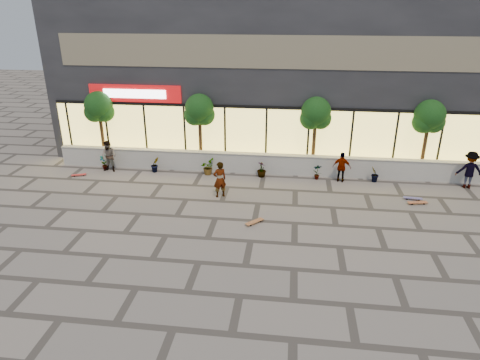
# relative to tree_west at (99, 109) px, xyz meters

# --- Properties ---
(ground) EXTENTS (80.00, 80.00, 0.00)m
(ground) POSITION_rel_tree_west_xyz_m (9.00, -7.70, -2.99)
(ground) COLOR gray
(ground) RESTS_ON ground
(planter_wall) EXTENTS (22.00, 0.42, 1.04)m
(planter_wall) POSITION_rel_tree_west_xyz_m (9.00, -0.70, -2.46)
(planter_wall) COLOR silver
(planter_wall) RESTS_ON ground
(retail_building) EXTENTS (24.00, 9.17, 8.50)m
(retail_building) POSITION_rel_tree_west_xyz_m (9.00, 4.79, 1.26)
(retail_building) COLOR #25262A
(retail_building) RESTS_ON ground
(shrub_a) EXTENTS (0.43, 0.29, 0.81)m
(shrub_a) POSITION_rel_tree_west_xyz_m (0.50, -1.25, -2.58)
(shrub_a) COLOR #133310
(shrub_a) RESTS_ON ground
(shrub_b) EXTENTS (0.57, 0.57, 0.81)m
(shrub_b) POSITION_rel_tree_west_xyz_m (3.30, -1.25, -2.58)
(shrub_b) COLOR #133310
(shrub_b) RESTS_ON ground
(shrub_c) EXTENTS (0.68, 0.77, 0.81)m
(shrub_c) POSITION_rel_tree_west_xyz_m (6.10, -1.25, -2.58)
(shrub_c) COLOR #133310
(shrub_c) RESTS_ON ground
(shrub_d) EXTENTS (0.64, 0.64, 0.81)m
(shrub_d) POSITION_rel_tree_west_xyz_m (8.90, -1.25, -2.58)
(shrub_d) COLOR #133310
(shrub_d) RESTS_ON ground
(shrub_e) EXTENTS (0.46, 0.35, 0.81)m
(shrub_e) POSITION_rel_tree_west_xyz_m (11.70, -1.25, -2.58)
(shrub_e) COLOR #133310
(shrub_e) RESTS_ON ground
(shrub_f) EXTENTS (0.55, 0.57, 0.81)m
(shrub_f) POSITION_rel_tree_west_xyz_m (14.50, -1.25, -2.58)
(shrub_f) COLOR #133310
(shrub_f) RESTS_ON ground
(tree_west) EXTENTS (1.60, 1.50, 3.92)m
(tree_west) POSITION_rel_tree_west_xyz_m (0.00, 0.00, 0.00)
(tree_west) COLOR #49311A
(tree_west) RESTS_ON ground
(tree_midwest) EXTENTS (1.60, 1.50, 3.92)m
(tree_midwest) POSITION_rel_tree_west_xyz_m (5.50, 0.00, 0.00)
(tree_midwest) COLOR #49311A
(tree_midwest) RESTS_ON ground
(tree_mideast) EXTENTS (1.60, 1.50, 3.92)m
(tree_mideast) POSITION_rel_tree_west_xyz_m (11.50, 0.00, 0.00)
(tree_mideast) COLOR #49311A
(tree_mideast) RESTS_ON ground
(tree_east) EXTENTS (1.60, 1.50, 3.92)m
(tree_east) POSITION_rel_tree_west_xyz_m (17.00, 0.00, 0.00)
(tree_east) COLOR #49311A
(tree_east) RESTS_ON ground
(skater_center) EXTENTS (0.74, 0.66, 1.69)m
(skater_center) POSITION_rel_tree_west_xyz_m (7.20, -3.90, -2.14)
(skater_center) COLOR white
(skater_center) RESTS_ON ground
(skater_left) EXTENTS (0.88, 0.72, 1.66)m
(skater_left) POSITION_rel_tree_west_xyz_m (0.95, -1.52, -2.15)
(skater_left) COLOR #977E62
(skater_left) RESTS_ON ground
(skater_right_near) EXTENTS (0.95, 0.56, 1.52)m
(skater_right_near) POSITION_rel_tree_west_xyz_m (12.86, -1.40, -2.23)
(skater_right_near) COLOR silver
(skater_right_near) RESTS_ON ground
(skater_right_far) EXTENTS (1.21, 0.74, 1.82)m
(skater_right_far) POSITION_rel_tree_west_xyz_m (18.80, -1.40, -2.08)
(skater_right_far) COLOR maroon
(skater_right_far) RESTS_ON ground
(skateboard_center) EXTENTS (0.75, 0.77, 0.10)m
(skateboard_center) POSITION_rel_tree_west_xyz_m (9.02, -6.31, -2.90)
(skateboard_center) COLOR #975931
(skateboard_center) RESTS_ON ground
(skateboard_left) EXTENTS (0.74, 0.44, 0.09)m
(skateboard_left) POSITION_rel_tree_west_xyz_m (-0.42, -2.34, -2.91)
(skateboard_left) COLOR red
(skateboard_left) RESTS_ON ground
(skateboard_right_near) EXTENTS (0.90, 0.38, 0.11)m
(skateboard_right_near) POSITION_rel_tree_west_xyz_m (16.00, -3.62, -2.90)
(skateboard_right_near) COLOR #974F31
(skateboard_right_near) RESTS_ON ground
(skateboard_right_far) EXTENTS (0.84, 0.28, 0.10)m
(skateboard_right_far) POSITION_rel_tree_west_xyz_m (15.91, -3.17, -2.90)
(skateboard_right_far) COLOR #514C8B
(skateboard_right_far) RESTS_ON ground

